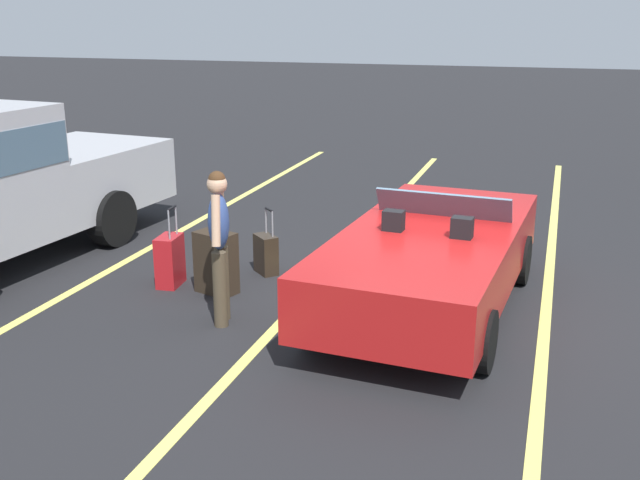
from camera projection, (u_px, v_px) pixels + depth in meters
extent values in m
plane|color=black|center=(428.00, 310.00, 8.36)|extent=(80.00, 80.00, 0.00)
cube|color=#EAE066|center=(545.00, 323.00, 7.99)|extent=(18.00, 0.12, 0.01)
cube|color=#EAE066|center=(306.00, 295.00, 8.78)|extent=(18.00, 0.12, 0.01)
cube|color=#EAE066|center=(107.00, 272.00, 9.58)|extent=(18.00, 0.12, 0.01)
cube|color=red|center=(430.00, 257.00, 8.18)|extent=(4.22, 2.05, 0.64)
cube|color=red|center=(457.00, 233.00, 9.49)|extent=(1.43, 1.76, 0.38)
cube|color=slate|center=(443.00, 205.00, 8.50)|extent=(0.29, 1.56, 0.31)
cube|color=black|center=(393.00, 220.00, 8.01)|extent=(0.18, 0.23, 0.22)
cube|color=black|center=(462.00, 228.00, 7.74)|extent=(0.18, 0.23, 0.22)
cylinder|color=black|center=(392.00, 245.00, 9.69)|extent=(0.61, 0.26, 0.60)
cylinder|color=black|center=(519.00, 259.00, 9.11)|extent=(0.61, 0.26, 0.60)
cylinder|color=black|center=(318.00, 315.00, 7.44)|extent=(0.61, 0.26, 0.60)
cylinder|color=black|center=(481.00, 341.00, 6.86)|extent=(0.61, 0.26, 0.60)
cube|color=#2D2319|center=(216.00, 263.00, 8.77)|extent=(0.41, 0.54, 0.74)
cube|color=black|center=(225.00, 264.00, 8.91)|extent=(0.14, 0.37, 0.41)
sphere|color=black|center=(201.00, 290.00, 8.89)|extent=(0.04, 0.04, 0.04)
sphere|color=black|center=(222.00, 296.00, 8.70)|extent=(0.04, 0.04, 0.04)
cube|color=red|center=(170.00, 261.00, 9.03)|extent=(0.42, 0.28, 0.62)
cylinder|color=gray|center=(169.00, 225.00, 8.77)|extent=(0.02, 0.02, 0.35)
cylinder|color=gray|center=(176.00, 220.00, 8.98)|extent=(0.02, 0.02, 0.35)
cylinder|color=black|center=(172.00, 208.00, 8.82)|extent=(0.22, 0.05, 0.03)
sphere|color=black|center=(174.00, 288.00, 8.96)|extent=(0.04, 0.04, 0.04)
sphere|color=black|center=(182.00, 280.00, 9.23)|extent=(0.04, 0.04, 0.04)
cube|color=#2D2319|center=(266.00, 254.00, 9.46)|extent=(0.38, 0.39, 0.50)
cylinder|color=gray|center=(272.00, 224.00, 9.29)|extent=(0.03, 0.03, 0.33)
cylinder|color=gray|center=(266.00, 221.00, 9.45)|extent=(0.03, 0.03, 0.33)
cylinder|color=black|center=(269.00, 210.00, 9.32)|extent=(0.15, 0.16, 0.03)
sphere|color=black|center=(276.00, 273.00, 9.47)|extent=(0.04, 0.04, 0.04)
sphere|color=black|center=(268.00, 268.00, 9.67)|extent=(0.04, 0.04, 0.04)
cylinder|color=#4C3F2D|center=(222.00, 283.00, 8.01)|extent=(0.19, 0.19, 0.82)
cylinder|color=#4C3F2D|center=(220.00, 289.00, 7.82)|extent=(0.19, 0.19, 0.82)
ellipsoid|color=#334C8C|center=(219.00, 222.00, 7.71)|extent=(0.37, 0.31, 0.60)
sphere|color=tan|center=(217.00, 184.00, 7.59)|extent=(0.21, 0.21, 0.21)
sphere|color=#472D19|center=(217.00, 180.00, 7.58)|extent=(0.18, 0.18, 0.18)
cylinder|color=tan|center=(221.00, 210.00, 7.88)|extent=(0.21, 0.15, 0.53)
cylinder|color=tan|center=(216.00, 221.00, 7.49)|extent=(0.21, 0.15, 0.53)
cube|color=#B2B2B7|center=(75.00, 177.00, 11.08)|extent=(2.56, 2.11, 0.90)
cylinder|color=black|center=(112.00, 218.00, 10.56)|extent=(0.82, 0.35, 0.80)
cylinder|color=black|center=(14.00, 206.00, 11.23)|extent=(0.82, 0.35, 0.80)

